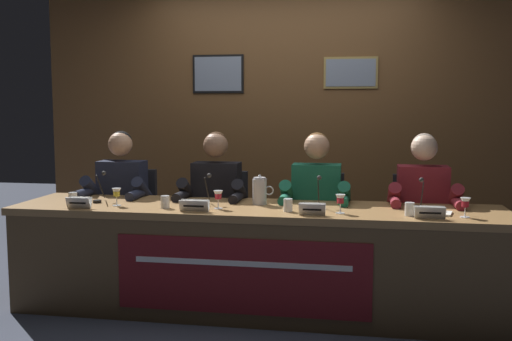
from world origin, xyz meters
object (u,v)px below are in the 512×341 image
object	(u,v)px
microphone_far_left	(99,192)
water_pitcher_central	(260,191)
juice_glass_far_left	(116,194)
juice_glass_far_right	(465,204)
chair_center_right	(317,234)
juice_glass_center_left	(218,196)
panelist_center_right	(316,203)
microphone_center_right	(318,198)
nameplate_center_left	(194,206)
chair_far_left	(129,227)
water_cup_center_right	(288,206)
water_cup_far_right	(410,210)
microphone_center_left	(206,195)
chair_far_right	(419,237)
document_stack_far_right	(434,213)
conference_table	(253,243)
juice_glass_center_right	(340,200)
chair_center_left	(220,230)
panelist_far_left	(118,197)
nameplate_center_right	(312,209)
nameplate_far_right	(430,213)
water_cup_far_left	(73,199)
panelist_center_left	(214,200)
water_cup_center_left	(165,203)
nameplate_far_left	(79,203)
microphone_far_right	(422,200)

from	to	relation	value
microphone_far_left	water_pitcher_central	bearing A→B (deg)	4.68
juice_glass_far_left	juice_glass_far_right	bearing A→B (deg)	-0.85
juice_glass_far_right	chair_center_right	bearing A→B (deg)	143.01
juice_glass_center_left	panelist_center_right	distance (m)	0.80
juice_glass_center_left	chair_center_right	bearing A→B (deg)	47.88
chair_center_right	microphone_center_right	xyz separation A→B (m)	(0.04, -0.56, 0.37)
nameplate_center_left	panelist_center_right	xyz separation A→B (m)	(0.75, 0.62, -0.06)
chair_far_left	water_cup_center_right	world-z (taller)	chair_far_left
chair_far_left	water_cup_far_right	world-z (taller)	chair_far_left
microphone_center_left	panelist_center_right	xyz separation A→B (m)	(0.74, 0.37, -0.09)
chair_far_left	chair_far_right	world-z (taller)	same
water_cup_far_right	document_stack_far_right	world-z (taller)	water_cup_far_right
conference_table	juice_glass_far_left	world-z (taller)	juice_glass_far_left
microphone_center_right	juice_glass_center_right	bearing A→B (deg)	-46.14
juice_glass_center_left	water_cup_far_right	distance (m)	1.25
chair_center_left	nameplate_center_left	size ratio (longest dim) A/B	4.63
panelist_far_left	document_stack_far_right	distance (m)	2.38
nameplate_center_left	nameplate_center_right	size ratio (longest dim) A/B	1.17
panelist_center_right	water_cup_center_right	size ratio (longest dim) A/B	14.47
nameplate_center_left	nameplate_far_right	distance (m)	1.49
panelist_far_left	nameplate_far_right	world-z (taller)	panelist_far_left
conference_table	water_pitcher_central	size ratio (longest dim) A/B	16.12
water_cup_far_left	microphone_far_left	distance (m)	0.20
water_cup_far_left	panelist_center_left	xyz separation A→B (m)	(0.90, 0.49, -0.06)
water_cup_center_left	nameplate_center_right	xyz separation A→B (m)	(1.01, -0.10, 0.00)
panelist_far_left	water_cup_far_left	xyz separation A→B (m)	(-0.13, -0.49, 0.06)
water_cup_far_left	document_stack_far_right	distance (m)	2.47
water_cup_far_right	document_stack_far_right	distance (m)	0.20
nameplate_far_left	chair_far_right	size ratio (longest dim) A/B	0.19
chair_far_left	panelist_far_left	size ratio (longest dim) A/B	0.73
panelist_center_left	nameplate_center_right	size ratio (longest dim) A/B	7.36
microphone_far_right	water_pitcher_central	size ratio (longest dim) A/B	1.03
panelist_far_left	nameplate_far_left	bearing A→B (deg)	-90.86
panelist_center_right	nameplate_center_right	size ratio (longest dim) A/B	7.36
water_pitcher_central	document_stack_far_right	xyz separation A→B (m)	(1.17, -0.16, -0.09)
water_cup_far_left	water_cup_center_right	xyz separation A→B (m)	(1.53, -0.02, 0.00)
conference_table	chair_far_right	size ratio (longest dim) A/B	3.75
microphone_far_left	nameplate_far_right	xyz separation A→B (m)	(2.28, -0.26, -0.03)
water_cup_far_left	chair_center_right	size ratio (longest dim) A/B	0.09
microphone_far_left	chair_far_right	xyz separation A→B (m)	(2.31, 0.55, -0.37)
water_cup_center_left	microphone_center_left	xyz separation A→B (m)	(0.25, 0.16, 0.04)
panelist_far_left	chair_center_right	xyz separation A→B (m)	(1.54, 0.20, -0.28)
chair_far_left	microphone_far_right	world-z (taller)	microphone_far_right
water_pitcher_central	microphone_far_right	bearing A→B (deg)	-5.53
juice_glass_far_right	water_cup_far_right	world-z (taller)	juice_glass_far_right
nameplate_center_left	nameplate_center_right	bearing A→B (deg)	-0.08
nameplate_far_left	water_pitcher_central	distance (m)	1.24
chair_center_right	panelist_center_right	world-z (taller)	panelist_center_right
conference_table	microphone_center_right	size ratio (longest dim) A/B	15.66
chair_far_left	water_cup_center_left	size ratio (longest dim) A/B	10.62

